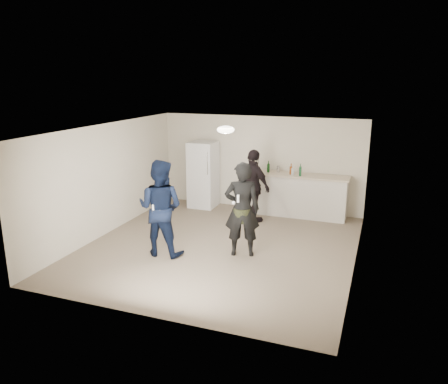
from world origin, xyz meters
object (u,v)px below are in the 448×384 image
(man, at_px, (160,208))
(spectator, at_px, (253,186))
(shaker, at_px, (278,169))
(woman, at_px, (242,209))
(counter, at_px, (295,196))
(fridge, at_px, (203,175))

(man, height_order, spectator, man)
(man, bearing_deg, shaker, -115.82)
(shaker, height_order, woman, woman)
(man, xyz_separation_m, woman, (1.54, 0.51, -0.01))
(shaker, xyz_separation_m, spectator, (-0.39, -0.97, -0.27))
(woman, distance_m, spectator, 2.10)
(spectator, bearing_deg, counter, -104.17)
(fridge, bearing_deg, counter, 1.58)
(woman, height_order, spectator, woman)
(fridge, distance_m, man, 3.41)
(fridge, relative_size, man, 0.92)
(counter, bearing_deg, woman, -99.37)
(fridge, relative_size, spectator, 0.99)
(fridge, height_order, woman, woman)
(man, distance_m, woman, 1.63)
(shaker, bearing_deg, counter, -11.97)
(shaker, xyz_separation_m, man, (-1.55, -3.55, -0.20))
(shaker, distance_m, man, 3.88)
(woman, relative_size, spectator, 1.06)
(fridge, distance_m, woman, 3.52)
(fridge, relative_size, shaker, 10.59)
(man, relative_size, woman, 1.01)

